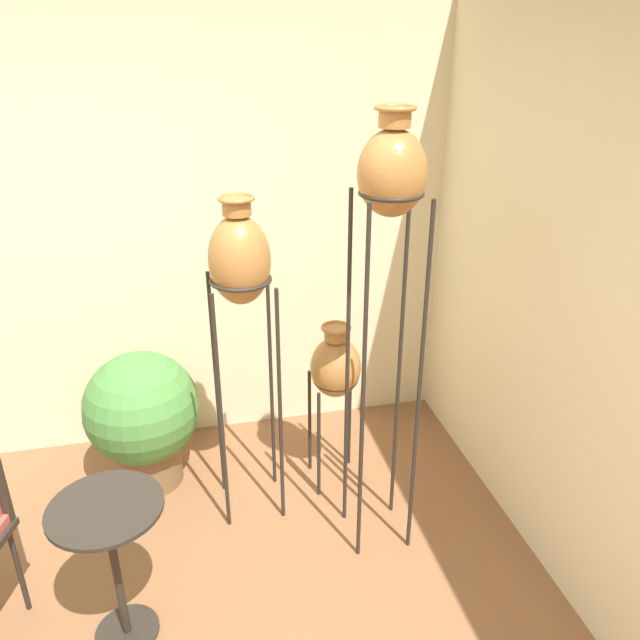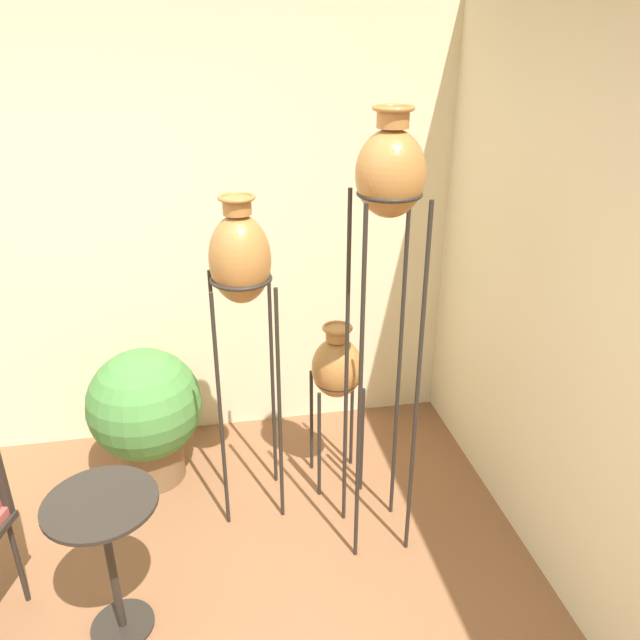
{
  "view_description": "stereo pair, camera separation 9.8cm",
  "coord_description": "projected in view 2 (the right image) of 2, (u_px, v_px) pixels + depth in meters",
  "views": [
    {
      "loc": [
        0.51,
        -1.48,
        2.39
      ],
      "look_at": [
        1.12,
        1.21,
        1.13
      ],
      "focal_mm": 35.0,
      "sensor_mm": 36.0,
      "label": 1
    },
    {
      "loc": [
        0.61,
        -1.5,
        2.39
      ],
      "look_at": [
        1.12,
        1.21,
        1.13
      ],
      "focal_mm": 35.0,
      "sensor_mm": 36.0,
      "label": 2
    }
  ],
  "objects": [
    {
      "name": "vase_stand_medium",
      "position": [
        240.0,
        265.0,
        2.94
      ],
      "size": [
        0.31,
        0.31,
        1.73
      ],
      "color": "#28231E",
      "rests_on": "ground_plane"
    },
    {
      "name": "vase_stand_tall",
      "position": [
        390.0,
        191.0,
        2.54
      ],
      "size": [
        0.29,
        0.29,
        2.14
      ],
      "color": "#28231E",
      "rests_on": "ground_plane"
    },
    {
      "name": "side_table",
      "position": [
        107.0,
        539.0,
        2.55
      ],
      "size": [
        0.46,
        0.46,
        0.71
      ],
      "color": "#28231E",
      "rests_on": "ground_plane"
    },
    {
      "name": "wall_back",
      "position": [
        97.0,
        234.0,
        3.57
      ],
      "size": [
        8.2,
        0.06,
        2.7
      ],
      "color": "beige",
      "rests_on": "ground_plane"
    },
    {
      "name": "vase_stand_short",
      "position": [
        337.0,
        369.0,
        3.39
      ],
      "size": [
        0.28,
        0.28,
        0.99
      ],
      "color": "#28231E",
      "rests_on": "ground_plane"
    },
    {
      "name": "potted_plant",
      "position": [
        146.0,
        411.0,
        3.53
      ],
      "size": [
        0.64,
        0.64,
        0.81
      ],
      "color": "brown",
      "rests_on": "ground_plane"
    }
  ]
}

